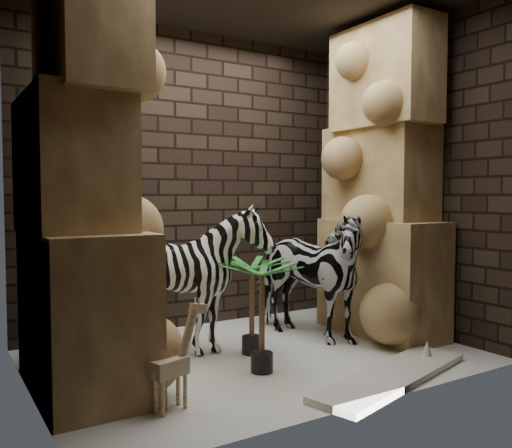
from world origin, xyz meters
TOP-DOWN VIEW (x-y plane):
  - floor at (0.00, 0.00)m, footprint 3.50×3.50m
  - wall_back at (0.00, 1.25)m, footprint 3.50×0.00m
  - wall_front at (0.00, -1.25)m, footprint 3.50×0.00m
  - wall_left at (-1.75, 0.00)m, footprint 0.00×3.00m
  - wall_right at (1.75, 0.00)m, footprint 0.00×3.00m
  - rock_pillar_left at (-1.40, 0.00)m, footprint 0.68×1.30m
  - rock_pillar_right at (1.42, 0.00)m, footprint 0.58×1.25m
  - zebra_right at (0.66, 0.22)m, footprint 0.93×1.32m
  - zebra_left at (-0.42, 0.37)m, footprint 1.05×1.29m
  - giraffe_toy at (-1.05, -0.68)m, footprint 0.38×0.22m
  - palm_front at (0.00, 0.08)m, footprint 0.36×0.36m
  - palm_back at (-0.18, -0.36)m, footprint 0.36×0.36m
  - surfboard at (0.54, -1.00)m, footprint 1.66×0.81m

SIDE VIEW (x-z plane):
  - floor at x=0.00m, z-range 0.00..0.00m
  - surfboard at x=0.54m, z-range 0.00..0.05m
  - giraffe_toy at x=-1.05m, z-range 0.00..0.70m
  - palm_front at x=0.00m, z-range 0.00..0.82m
  - palm_back at x=-0.18m, z-range 0.00..0.84m
  - zebra_left at x=-0.42m, z-range 0.00..1.15m
  - zebra_right at x=0.66m, z-range 0.00..1.41m
  - wall_back at x=0.00m, z-range -0.25..3.25m
  - wall_front at x=0.00m, z-range -0.25..3.25m
  - wall_left at x=-1.75m, z-range 0.00..3.00m
  - wall_right at x=1.75m, z-range 0.00..3.00m
  - rock_pillar_left at x=-1.40m, z-range 0.00..3.00m
  - rock_pillar_right at x=1.42m, z-range 0.00..3.00m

